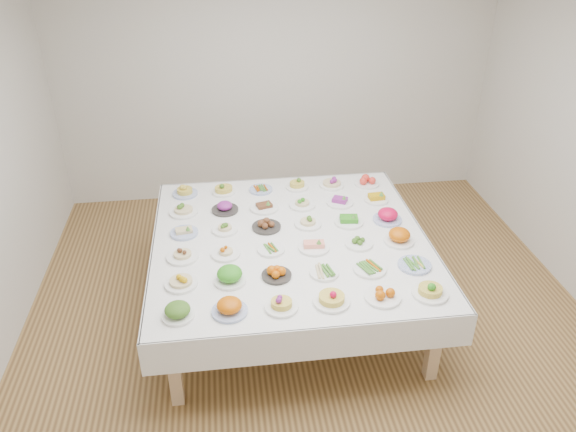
{
  "coord_description": "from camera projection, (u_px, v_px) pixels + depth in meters",
  "views": [
    {
      "loc": [
        -0.69,
        -3.78,
        3.29
      ],
      "look_at": [
        -0.15,
        0.35,
        0.88
      ],
      "focal_mm": 35.0,
      "sensor_mm": 36.0,
      "label": 1
    }
  ],
  "objects": [
    {
      "name": "dish_29",
      "position": [
        376.0,
        197.0,
        5.3
      ],
      "size": [
        0.23,
        0.23,
        0.11
      ],
      "color": "white",
      "rests_on": "display_table"
    },
    {
      "name": "dish_5",
      "position": [
        431.0,
        286.0,
        4.04
      ],
      "size": [
        0.26,
        0.26,
        0.16
      ],
      "color": "white",
      "rests_on": "display_table"
    },
    {
      "name": "room_envelope",
      "position": [
        315.0,
        125.0,
        4.05
      ],
      "size": [
        5.02,
        5.02,
        2.81
      ],
      "color": "olive",
      "rests_on": "ground"
    },
    {
      "name": "dish_0",
      "position": [
        177.0,
        309.0,
        3.83
      ],
      "size": [
        0.22,
        0.22,
        0.14
      ],
      "color": "white",
      "rests_on": "display_table"
    },
    {
      "name": "dish_18",
      "position": [
        184.0,
        230.0,
        4.78
      ],
      "size": [
        0.24,
        0.24,
        0.1
      ],
      "color": "#4C66B2",
      "rests_on": "display_table"
    },
    {
      "name": "display_table",
      "position": [
        290.0,
        244.0,
        4.78
      ],
      "size": [
        2.32,
        2.32,
        0.75
      ],
      "color": "white",
      "rests_on": "ground"
    },
    {
      "name": "dish_13",
      "position": [
        226.0,
        250.0,
        4.5
      ],
      "size": [
        0.23,
        0.23,
        0.11
      ],
      "color": "white",
      "rests_on": "display_table"
    },
    {
      "name": "dish_24",
      "position": [
        183.0,
        207.0,
        5.08
      ],
      "size": [
        0.27,
        0.27,
        0.14
      ],
      "color": "white",
      "rests_on": "display_table"
    },
    {
      "name": "dish_23",
      "position": [
        388.0,
        215.0,
        4.96
      ],
      "size": [
        0.25,
        0.25,
        0.14
      ],
      "color": "#4C66B2",
      "rests_on": "display_table"
    },
    {
      "name": "dish_28",
      "position": [
        340.0,
        200.0,
        5.25
      ],
      "size": [
        0.25,
        0.25,
        0.1
      ],
      "color": "white",
      "rests_on": "display_table"
    },
    {
      "name": "dish_11",
      "position": [
        415.0,
        264.0,
        4.37
      ],
      "size": [
        0.26,
        0.26,
        0.06
      ],
      "color": "#4C66B2",
      "rests_on": "display_table"
    },
    {
      "name": "dish_22",
      "position": [
        349.0,
        219.0,
        4.94
      ],
      "size": [
        0.25,
        0.25,
        0.11
      ],
      "color": "white",
      "rests_on": "display_table"
    },
    {
      "name": "dish_30",
      "position": [
        185.0,
        189.0,
        5.39
      ],
      "size": [
        0.24,
        0.24,
        0.13
      ],
      "color": "#4C66B2",
      "rests_on": "display_table"
    },
    {
      "name": "dish_4",
      "position": [
        383.0,
        293.0,
        4.02
      ],
      "size": [
        0.26,
        0.26,
        0.11
      ],
      "color": "white",
      "rests_on": "display_table"
    },
    {
      "name": "dish_6",
      "position": [
        181.0,
        278.0,
        4.15
      ],
      "size": [
        0.24,
        0.24,
        0.13
      ],
      "color": "white",
      "rests_on": "display_table"
    },
    {
      "name": "dish_14",
      "position": [
        271.0,
        249.0,
        4.57
      ],
      "size": [
        0.22,
        0.22,
        0.05
      ],
      "color": "white",
      "rests_on": "display_table"
    },
    {
      "name": "dish_31",
      "position": [
        224.0,
        187.0,
        5.42
      ],
      "size": [
        0.23,
        0.22,
        0.14
      ],
      "color": "white",
      "rests_on": "display_table"
    },
    {
      "name": "dish_19",
      "position": [
        225.0,
        226.0,
        4.82
      ],
      "size": [
        0.22,
        0.22,
        0.11
      ],
      "color": "white",
      "rests_on": "display_table"
    },
    {
      "name": "dish_15",
      "position": [
        314.0,
        244.0,
        4.58
      ],
      "size": [
        0.25,
        0.25,
        0.11
      ],
      "color": "white",
      "rests_on": "display_table"
    },
    {
      "name": "dish_1",
      "position": [
        229.0,
        305.0,
        3.87
      ],
      "size": [
        0.25,
        0.25,
        0.14
      ],
      "color": "#4C66B2",
      "rests_on": "display_table"
    },
    {
      "name": "dish_7",
      "position": [
        230.0,
        274.0,
        4.18
      ],
      "size": [
        0.28,
        0.28,
        0.15
      ],
      "color": "white",
      "rests_on": "display_table"
    },
    {
      "name": "dish_20",
      "position": [
        266.0,
        223.0,
        4.86
      ],
      "size": [
        0.25,
        0.25,
        0.11
      ],
      "color": "#2C2A27",
      "rests_on": "display_table"
    },
    {
      "name": "dish_25",
      "position": [
        225.0,
        205.0,
        5.12
      ],
      "size": [
        0.24,
        0.24,
        0.13
      ],
      "color": "#2C2A27",
      "rests_on": "display_table"
    },
    {
      "name": "dish_17",
      "position": [
        399.0,
        234.0,
        4.65
      ],
      "size": [
        0.25,
        0.25,
        0.15
      ],
      "color": "white",
      "rests_on": "display_table"
    },
    {
      "name": "dish_8",
      "position": [
        277.0,
        272.0,
        4.24
      ],
      "size": [
        0.23,
        0.23,
        0.1
      ],
      "color": "#2C2A27",
      "rests_on": "display_table"
    },
    {
      "name": "dish_9",
      "position": [
        324.0,
        271.0,
        4.29
      ],
      "size": [
        0.22,
        0.22,
        0.06
      ],
      "color": "white",
      "rests_on": "display_table"
    },
    {
      "name": "dish_34",
      "position": [
        332.0,
        180.0,
        5.55
      ],
      "size": [
        0.24,
        0.24,
        0.14
      ],
      "color": "white",
      "rests_on": "display_table"
    },
    {
      "name": "dish_21",
      "position": [
        308.0,
        220.0,
        4.9
      ],
      "size": [
        0.23,
        0.23,
        0.12
      ],
      "color": "white",
      "rests_on": "display_table"
    },
    {
      "name": "dish_35",
      "position": [
        367.0,
        180.0,
        5.59
      ],
      "size": [
        0.24,
        0.24,
        0.11
      ],
      "color": "white",
      "rests_on": "display_table"
    },
    {
      "name": "dish_16",
      "position": [
        359.0,
        241.0,
        4.64
      ],
      "size": [
        0.23,
        0.23,
        0.09
      ],
      "color": "white",
      "rests_on": "display_table"
    },
    {
      "name": "dish_12",
      "position": [
        182.0,
        251.0,
        4.46
      ],
      "size": [
        0.26,
        0.26,
        0.13
      ],
      "color": "white",
      "rests_on": "display_table"
    },
    {
      "name": "dish_32",
      "position": [
        261.0,
        189.0,
        5.49
      ],
      "size": [
        0.22,
        0.22,
        0.05
      ],
      "color": "#4C66B2",
      "rests_on": "display_table"
    },
    {
      "name": "dish_33",
      "position": [
        297.0,
        183.0,
        5.52
      ],
      "size": [
        0.22,
        0.22,
        0.12
      ],
      "color": "white",
      "rests_on": "display_table"
    },
    {
      "name": "dish_10",
      "position": [
        370.0,
        267.0,
        4.33
      ],
      "size": [
        0.27,
        0.25,
        0.06
      ],
      "color": "white",
      "rests_on": "display_table"
    },
    {
      "name": "dish_27",
      "position": [
        302.0,
        201.0,
        5.2
      ],
      "size": [
        0.24,
        0.24,
        0.12
      ],
      "color": "white",
      "rests_on": "display_table"
    },
    {
      "name": "dish_2",
      "position": [
        281.0,
        302.0,
        3.92
      ],
      "size": [
        0.24,
        0.24,
        0.13
      ],
      "color": "white",
      "rests_on": "display_table"
    },
    {
      "name": "dish_3",
      "position": [
        332.0,
        295.0,
        3.96
      ],
      "size": [
        0.26,
        0.26,
        0.16
      ],
      "color": "white",
      "rests_on": "display_table"
    },
    {
      "name": "dish_26",
      "position": [
        264.0,
        205.0,
        5.16
      ],
      "size": [
        0.26,
        0.26,
        0.11
      ],
      "color": "white",
      "rests_on": "display_table"
    }
  ]
}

